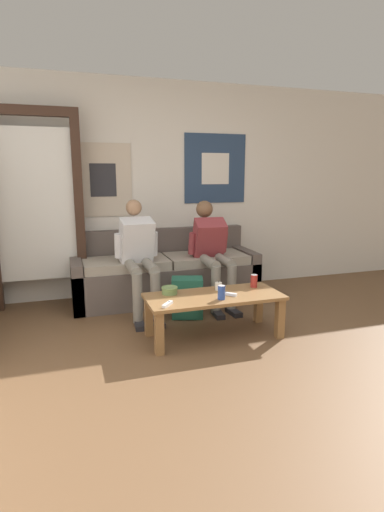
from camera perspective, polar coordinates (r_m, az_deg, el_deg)
The scene contains 14 objects.
ground_plane at distance 2.87m, azimuth 8.24°, elevation -19.27°, with size 18.00×18.00×0.00m, color brown.
wall_back at distance 4.97m, azimuth -4.97°, elevation 9.47°, with size 10.00×0.07×2.55m.
door_frame at distance 4.63m, azimuth -21.52°, elevation 7.57°, with size 1.00×0.10×2.15m.
couch at distance 4.75m, azimuth -3.84°, elevation -2.67°, with size 2.15×0.73×0.80m.
coffee_table at distance 3.63m, azimuth 3.15°, elevation -6.61°, with size 1.23×0.53×0.40m.
person_seated_adult at distance 4.22m, azimuth -7.62°, elevation 0.43°, with size 0.47×0.87×1.19m.
person_seated_teen at distance 4.49m, azimuth 2.87°, elevation 1.15°, with size 0.47×0.91×1.16m.
backpack at distance 4.15m, azimuth -0.69°, elevation -6.11°, with size 0.37×0.30×0.42m.
ceramic_bowl at distance 3.64m, azimuth -3.22°, elevation -4.84°, with size 0.15×0.15×0.07m.
pillar_candle at distance 3.76m, azimuth 3.80°, elevation -4.33°, with size 0.06×0.06×0.08m.
drink_can_blue at distance 3.48m, azimuth 4.23°, elevation -5.20°, with size 0.07×0.07×0.12m.
drink_can_red at distance 3.88m, azimuth 8.84°, elevation -3.53°, with size 0.07×0.07×0.12m.
game_controller_near_left at distance 3.33m, azimuth -3.53°, elevation -6.89°, with size 0.12×0.13×0.03m.
game_controller_near_right at distance 3.61m, azimuth 5.31°, elevation -5.42°, with size 0.13×0.13×0.03m.
Camera 1 is at (-1.12, -2.19, 1.47)m, focal length 28.00 mm.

